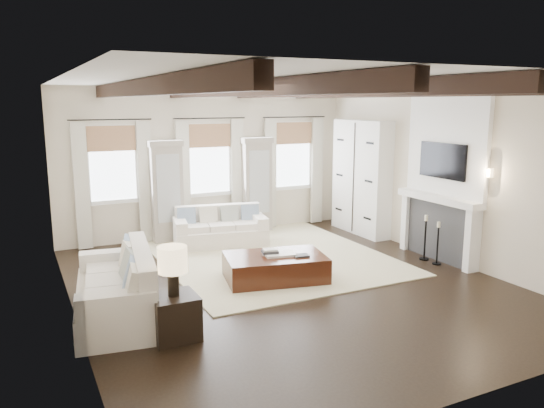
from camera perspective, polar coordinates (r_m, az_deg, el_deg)
name	(u,v)px	position (r m, az deg, el deg)	size (l,w,h in m)	color
ground	(289,284)	(8.65, 1.87, -8.61)	(7.50, 7.50, 0.00)	black
room_shell	(303,160)	(9.35, 3.40, 4.76)	(6.54, 7.54, 3.22)	beige
area_rug	(268,254)	(10.22, -0.41, -5.45)	(3.99, 4.81, 0.02)	beige
sofa_back	(220,230)	(10.91, -5.62, -2.76)	(1.98, 1.17, 0.79)	white
sofa_left	(120,290)	(7.57, -16.03, -8.92)	(1.28, 2.29, 0.93)	white
ottoman	(275,268)	(8.77, 0.33, -6.87)	(1.61, 1.00, 0.42)	black
tray	(280,254)	(8.73, 0.83, -5.36)	(0.50, 0.38, 0.04)	white
book_lower	(270,252)	(8.69, -0.23, -5.16)	(0.26, 0.20, 0.04)	#262628
book_upper	(270,250)	(8.68, -0.21, -4.94)	(0.22, 0.17, 0.03)	beige
book_loose	(301,256)	(8.65, 3.16, -5.57)	(0.24, 0.18, 0.03)	#262628
side_table_front	(175,317)	(6.81, -10.44, -11.84)	(0.55, 0.55, 0.55)	black
lamp_front	(173,262)	(6.57, -10.65, -6.20)	(0.36, 0.36, 0.62)	black
side_table_back	(162,225)	(11.57, -11.73, -2.19)	(0.41, 0.41, 0.62)	black
lamp_back	(161,190)	(11.43, -11.88, 1.45)	(0.37, 0.37, 0.64)	black
candlestick_near	(437,247)	(10.02, 17.37, -4.41)	(0.16, 0.16, 0.79)	black
candlestick_far	(425,241)	(10.24, 16.13, -3.87)	(0.17, 0.17, 0.85)	black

